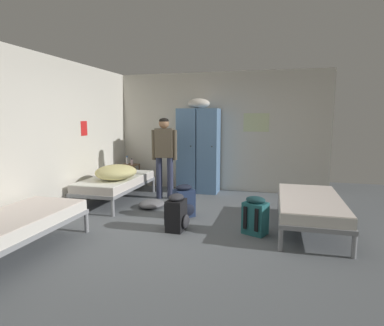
{
  "coord_description": "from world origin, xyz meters",
  "views": [
    {
      "loc": [
        1.26,
        -4.51,
        1.66
      ],
      "look_at": [
        0.0,
        0.26,
        0.95
      ],
      "focal_mm": 29.78,
      "sensor_mm": 36.0,
      "label": 1
    }
  ],
  "objects_px": {
    "water_bottle": "(127,160)",
    "backpack_black": "(177,213)",
    "locker_bank": "(199,149)",
    "person_traveler": "(164,150)",
    "bed_left_front": "(11,225)",
    "clothes_pile_grey": "(152,204)",
    "shelf_unit": "(130,174)",
    "lotion_bottle": "(132,162)",
    "bedding_heap": "(116,172)",
    "bed_left_rear": "(116,182)",
    "backpack_navy": "(184,202)",
    "backpack_teal": "(256,216)",
    "bed_right": "(310,204)"
  },
  "relations": [
    {
      "from": "lotion_bottle",
      "to": "bedding_heap",
      "type": "bearing_deg",
      "value": -76.94
    },
    {
      "from": "bed_left_rear",
      "to": "bedding_heap",
      "type": "bearing_deg",
      "value": -60.2
    },
    {
      "from": "locker_bank",
      "to": "person_traveler",
      "type": "relative_size",
      "value": 1.25
    },
    {
      "from": "backpack_teal",
      "to": "clothes_pile_grey",
      "type": "relative_size",
      "value": 1.06
    },
    {
      "from": "water_bottle",
      "to": "lotion_bottle",
      "type": "xyz_separation_m",
      "value": [
        0.15,
        -0.06,
        -0.02
      ]
    },
    {
      "from": "bedding_heap",
      "to": "clothes_pile_grey",
      "type": "height_order",
      "value": "bedding_heap"
    },
    {
      "from": "bed_left_rear",
      "to": "bed_left_front",
      "type": "distance_m",
      "value": 2.62
    },
    {
      "from": "water_bottle",
      "to": "backpack_black",
      "type": "xyz_separation_m",
      "value": [
        2.0,
        -2.46,
        -0.4
      ]
    },
    {
      "from": "shelf_unit",
      "to": "backpack_teal",
      "type": "xyz_separation_m",
      "value": [
        3.05,
        -2.28,
        -0.09
      ]
    },
    {
      "from": "backpack_navy",
      "to": "person_traveler",
      "type": "bearing_deg",
      "value": 124.2
    },
    {
      "from": "backpack_black",
      "to": "bed_right",
      "type": "bearing_deg",
      "value": 16.2
    },
    {
      "from": "backpack_black",
      "to": "backpack_navy",
      "type": "bearing_deg",
      "value": 96.82
    },
    {
      "from": "bed_left_rear",
      "to": "bed_left_front",
      "type": "xyz_separation_m",
      "value": [
        0.0,
        -2.62,
        0.0
      ]
    },
    {
      "from": "bed_left_rear",
      "to": "bedding_heap",
      "type": "height_order",
      "value": "bedding_heap"
    },
    {
      "from": "person_traveler",
      "to": "clothes_pile_grey",
      "type": "distance_m",
      "value": 1.17
    },
    {
      "from": "backpack_navy",
      "to": "backpack_black",
      "type": "relative_size",
      "value": 1.0
    },
    {
      "from": "locker_bank",
      "to": "bed_left_rear",
      "type": "height_order",
      "value": "locker_bank"
    },
    {
      "from": "lotion_bottle",
      "to": "backpack_navy",
      "type": "height_order",
      "value": "lotion_bottle"
    },
    {
      "from": "backpack_black",
      "to": "lotion_bottle",
      "type": "bearing_deg",
      "value": 127.7
    },
    {
      "from": "shelf_unit",
      "to": "water_bottle",
      "type": "bearing_deg",
      "value": 165.96
    },
    {
      "from": "bedding_heap",
      "to": "person_traveler",
      "type": "bearing_deg",
      "value": 42.7
    },
    {
      "from": "bedding_heap",
      "to": "clothes_pile_grey",
      "type": "bearing_deg",
      "value": -2.44
    },
    {
      "from": "bed_right",
      "to": "water_bottle",
      "type": "xyz_separation_m",
      "value": [
        -3.9,
        1.91,
        0.27
      ]
    },
    {
      "from": "bed_left_front",
      "to": "backpack_teal",
      "type": "relative_size",
      "value": 3.45
    },
    {
      "from": "bed_left_front",
      "to": "backpack_black",
      "type": "distance_m",
      "value": 2.14
    },
    {
      "from": "bedding_heap",
      "to": "backpack_navy",
      "type": "xyz_separation_m",
      "value": [
        1.46,
        -0.4,
        -0.37
      ]
    },
    {
      "from": "bed_left_front",
      "to": "clothes_pile_grey",
      "type": "distance_m",
      "value": 2.53
    },
    {
      "from": "shelf_unit",
      "to": "lotion_bottle",
      "type": "bearing_deg",
      "value": -29.74
    },
    {
      "from": "backpack_navy",
      "to": "bedding_heap",
      "type": "bearing_deg",
      "value": 164.76
    },
    {
      "from": "locker_bank",
      "to": "water_bottle",
      "type": "xyz_separation_m",
      "value": [
        -1.72,
        -0.07,
        -0.31
      ]
    },
    {
      "from": "bedding_heap",
      "to": "lotion_bottle",
      "type": "bearing_deg",
      "value": 103.06
    },
    {
      "from": "bed_left_front",
      "to": "backpack_black",
      "type": "height_order",
      "value": "backpack_black"
    },
    {
      "from": "water_bottle",
      "to": "backpack_black",
      "type": "bearing_deg",
      "value": -50.82
    },
    {
      "from": "person_traveler",
      "to": "backpack_black",
      "type": "bearing_deg",
      "value": -64.99
    },
    {
      "from": "backpack_teal",
      "to": "backpack_black",
      "type": "height_order",
      "value": "same"
    },
    {
      "from": "bed_right",
      "to": "backpack_teal",
      "type": "relative_size",
      "value": 3.45
    },
    {
      "from": "locker_bank",
      "to": "person_traveler",
      "type": "height_order",
      "value": "locker_bank"
    },
    {
      "from": "bed_left_front",
      "to": "backpack_navy",
      "type": "height_order",
      "value": "backpack_navy"
    },
    {
      "from": "shelf_unit",
      "to": "person_traveler",
      "type": "bearing_deg",
      "value": -32.23
    },
    {
      "from": "bed_left_rear",
      "to": "water_bottle",
      "type": "distance_m",
      "value": 1.25
    },
    {
      "from": "shelf_unit",
      "to": "backpack_black",
      "type": "relative_size",
      "value": 1.04
    },
    {
      "from": "shelf_unit",
      "to": "person_traveler",
      "type": "relative_size",
      "value": 0.35
    },
    {
      "from": "person_traveler",
      "to": "backpack_navy",
      "type": "bearing_deg",
      "value": -55.8
    },
    {
      "from": "person_traveler",
      "to": "backpack_teal",
      "type": "relative_size",
      "value": 3.0
    },
    {
      "from": "bedding_heap",
      "to": "backpack_black",
      "type": "distance_m",
      "value": 1.91
    },
    {
      "from": "bed_left_front",
      "to": "bedding_heap",
      "type": "relative_size",
      "value": 2.26
    },
    {
      "from": "shelf_unit",
      "to": "bedding_heap",
      "type": "xyz_separation_m",
      "value": [
        0.38,
        -1.38,
        0.28
      ]
    },
    {
      "from": "bed_left_rear",
      "to": "backpack_navy",
      "type": "height_order",
      "value": "backpack_navy"
    },
    {
      "from": "locker_bank",
      "to": "water_bottle",
      "type": "distance_m",
      "value": 1.75
    },
    {
      "from": "locker_bank",
      "to": "lotion_bottle",
      "type": "bearing_deg",
      "value": -175.38
    }
  ]
}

